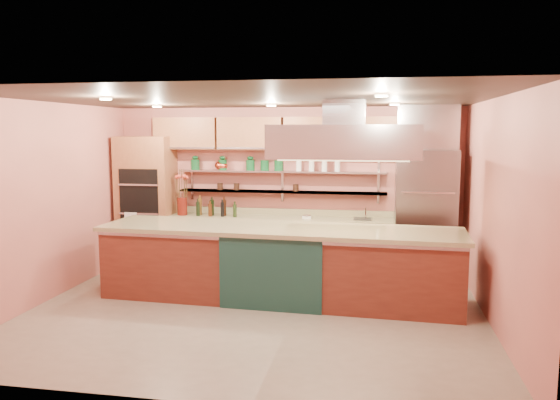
% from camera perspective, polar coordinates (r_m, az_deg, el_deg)
% --- Properties ---
extents(floor, '(6.00, 5.00, 0.02)m').
position_cam_1_polar(floor, '(7.44, -2.69, -11.63)').
color(floor, gray).
rests_on(floor, ground).
extents(ceiling, '(6.00, 5.00, 0.02)m').
position_cam_1_polar(ceiling, '(7.05, -2.82, 10.52)').
color(ceiling, black).
rests_on(ceiling, wall_back).
extents(wall_back, '(6.00, 0.04, 2.80)m').
position_cam_1_polar(wall_back, '(9.55, 0.58, 1.25)').
color(wall_back, '#C1685B').
rests_on(wall_back, floor).
extents(wall_front, '(6.00, 0.04, 2.80)m').
position_cam_1_polar(wall_front, '(4.74, -9.51, -4.95)').
color(wall_front, '#C1685B').
rests_on(wall_front, floor).
extents(wall_left, '(0.04, 5.00, 2.80)m').
position_cam_1_polar(wall_left, '(8.31, -23.37, -0.24)').
color(wall_left, '#C1685B').
rests_on(wall_left, floor).
extents(wall_right, '(0.04, 5.00, 2.80)m').
position_cam_1_polar(wall_right, '(7.08, 21.65, -1.35)').
color(wall_right, '#C1685B').
rests_on(wall_right, floor).
extents(oven_stack, '(0.95, 0.64, 2.30)m').
position_cam_1_polar(oven_stack, '(9.97, -13.75, -0.15)').
color(oven_stack, '#9B5B38').
rests_on(oven_stack, floor).
extents(refrigerator, '(0.95, 0.72, 2.10)m').
position_cam_1_polar(refrigerator, '(9.14, 14.90, -1.48)').
color(refrigerator, gray).
rests_on(refrigerator, floor).
extents(back_counter, '(3.84, 0.64, 0.93)m').
position_cam_1_polar(back_counter, '(9.41, -0.03, -4.61)').
color(back_counter, tan).
rests_on(back_counter, floor).
extents(wall_shelf_lower, '(3.60, 0.26, 0.03)m').
position_cam_1_polar(wall_shelf_lower, '(9.43, 0.15, 0.87)').
color(wall_shelf_lower, '#B2B5BA').
rests_on(wall_shelf_lower, wall_back).
extents(wall_shelf_upper, '(3.60, 0.26, 0.03)m').
position_cam_1_polar(wall_shelf_upper, '(9.40, 0.15, 2.99)').
color(wall_shelf_upper, '#B2B5BA').
rests_on(wall_shelf_upper, wall_back).
extents(upper_cabinets, '(4.60, 0.36, 0.55)m').
position_cam_1_polar(upper_cabinets, '(9.32, 0.41, 6.96)').
color(upper_cabinets, '#9B5B38').
rests_on(upper_cabinets, wall_back).
extents(range_hood, '(2.00, 1.00, 0.45)m').
position_cam_1_polar(range_hood, '(7.48, 6.74, 6.08)').
color(range_hood, '#B2B5BA').
rests_on(range_hood, ceiling).
extents(ceiling_downlights, '(4.00, 2.80, 0.02)m').
position_cam_1_polar(ceiling_downlights, '(7.25, -2.46, 10.20)').
color(ceiling_downlights, '#FFE5A5').
rests_on(ceiling_downlights, ceiling).
extents(island, '(5.06, 1.31, 1.05)m').
position_cam_1_polar(island, '(7.81, -0.10, -6.63)').
color(island, maroon).
rests_on(island, floor).
extents(flower_vase, '(0.21, 0.21, 0.31)m').
position_cam_1_polar(flower_vase, '(9.70, -10.18, -0.64)').
color(flower_vase, '#5A140D').
rests_on(flower_vase, back_counter).
extents(oil_bottle_cluster, '(0.81, 0.43, 0.25)m').
position_cam_1_polar(oil_bottle_cluster, '(9.51, -6.59, -0.91)').
color(oil_bottle_cluster, black).
rests_on(oil_bottle_cluster, back_counter).
extents(kitchen_scale, '(0.14, 0.11, 0.08)m').
position_cam_1_polar(kitchen_scale, '(9.20, 2.83, -1.69)').
color(kitchen_scale, silver).
rests_on(kitchen_scale, back_counter).
extents(bar_faucet, '(0.03, 0.03, 0.20)m').
position_cam_1_polar(bar_faucet, '(9.22, 8.94, -1.38)').
color(bar_faucet, silver).
rests_on(bar_faucet, back_counter).
extents(copper_kettle, '(0.23, 0.23, 0.16)m').
position_cam_1_polar(copper_kettle, '(9.64, -6.27, 3.61)').
color(copper_kettle, '#CC4A2F').
rests_on(copper_kettle, wall_shelf_upper).
extents(green_canister, '(0.19, 0.19, 0.18)m').
position_cam_1_polar(green_canister, '(9.45, -1.61, 3.64)').
color(green_canister, '#0E441E').
rests_on(green_canister, wall_shelf_upper).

